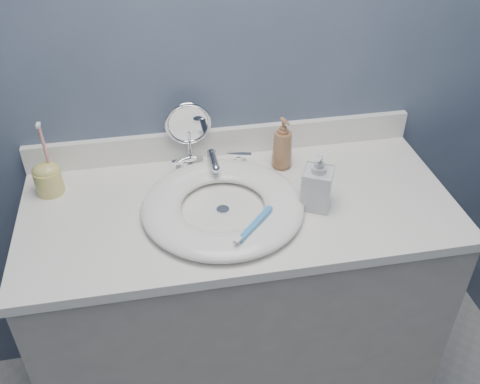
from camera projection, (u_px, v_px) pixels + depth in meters
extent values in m
cube|color=#455367|center=(221.00, 58.00, 1.54)|extent=(2.20, 0.02, 2.40)
cube|color=#A6A198|center=(239.00, 310.00, 1.79)|extent=(1.20, 0.55, 0.85)
cube|color=white|center=(239.00, 207.00, 1.52)|extent=(1.22, 0.57, 0.03)
cube|color=white|center=(224.00, 141.00, 1.69)|extent=(1.22, 0.02, 0.09)
cylinder|color=silver|center=(223.00, 210.00, 1.48)|extent=(0.04, 0.04, 0.01)
cube|color=silver|center=(212.00, 168.00, 1.65)|extent=(0.22, 0.05, 0.01)
cylinder|color=silver|center=(212.00, 160.00, 1.63)|extent=(0.03, 0.03, 0.06)
cylinder|color=silver|center=(214.00, 160.00, 1.58)|extent=(0.02, 0.09, 0.02)
sphere|color=silver|center=(216.00, 169.00, 1.54)|extent=(0.03, 0.03, 0.03)
cylinder|color=silver|center=(184.00, 166.00, 1.62)|extent=(0.02, 0.02, 0.03)
cube|color=silver|center=(184.00, 160.00, 1.61)|extent=(0.08, 0.03, 0.01)
cylinder|color=silver|center=(239.00, 160.00, 1.65)|extent=(0.02, 0.02, 0.03)
cube|color=silver|center=(239.00, 155.00, 1.64)|extent=(0.08, 0.03, 0.01)
cylinder|color=silver|center=(191.00, 161.00, 1.68)|extent=(0.08, 0.08, 0.01)
cylinder|color=silver|center=(190.00, 146.00, 1.65)|extent=(0.01, 0.01, 0.10)
torus|color=silver|center=(188.00, 123.00, 1.60)|extent=(0.14, 0.01, 0.14)
cylinder|color=white|center=(188.00, 123.00, 1.60)|extent=(0.12, 0.01, 0.12)
imported|color=#976644|center=(283.00, 143.00, 1.61)|extent=(0.08, 0.08, 0.17)
imported|color=silver|center=(318.00, 180.00, 1.45)|extent=(0.11, 0.11, 0.18)
cylinder|color=#D4C96A|center=(49.00, 181.00, 1.53)|extent=(0.08, 0.08, 0.07)
ellipsoid|color=#D4C96A|center=(46.00, 171.00, 1.51)|extent=(0.08, 0.07, 0.05)
cylinder|color=pink|center=(45.00, 149.00, 1.47)|extent=(0.01, 0.03, 0.15)
cube|color=white|center=(38.00, 125.00, 1.42)|extent=(0.01, 0.02, 0.01)
cube|color=#3D90D9|center=(255.00, 224.00, 1.37)|extent=(0.12, 0.12, 0.01)
cube|color=white|center=(238.00, 240.00, 1.31)|extent=(0.02, 0.03, 0.01)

